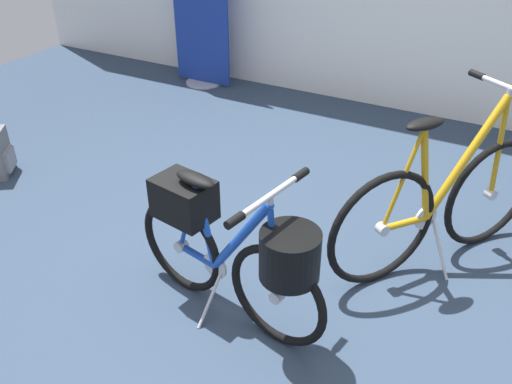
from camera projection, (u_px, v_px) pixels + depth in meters
The scene contains 4 objects.
ground_plane at pixel (227, 316), 2.68m from camera, with size 8.36×8.36×0.00m, color #2D3D51.
floor_banner_stand at pixel (200, 9), 5.09m from camera, with size 0.60×0.36×1.62m.
folding_bike_foreground at pixel (233, 246), 2.47m from camera, with size 1.11×0.53×0.79m.
display_bike_left at pixel (440, 204), 2.87m from camera, with size 0.84×1.18×0.98m.
Camera 1 is at (1.06, -1.66, 1.92)m, focal length 38.12 mm.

